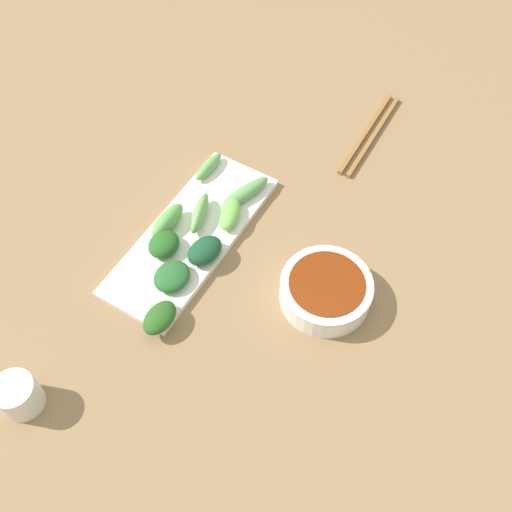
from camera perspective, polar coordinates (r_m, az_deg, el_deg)
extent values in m
cube|color=#8D6C4A|center=(0.93, -2.00, -1.15)|extent=(2.10, 2.10, 0.02)
cylinder|color=white|center=(0.88, 6.84, -3.41)|extent=(0.14, 0.14, 0.04)
cylinder|color=maroon|center=(0.87, 6.90, -3.14)|extent=(0.11, 0.11, 0.03)
cube|color=white|center=(0.96, -6.30, 2.05)|extent=(0.13, 0.34, 0.01)
ellipsoid|color=#65A253|center=(1.03, -4.68, 8.72)|extent=(0.02, 0.07, 0.02)
ellipsoid|color=#174729|center=(0.91, -5.04, 0.54)|extent=(0.06, 0.07, 0.03)
ellipsoid|color=#235B20|center=(0.93, -9.02, 1.15)|extent=(0.05, 0.05, 0.03)
ellipsoid|color=#245E2A|center=(0.90, -8.25, -2.00)|extent=(0.06, 0.07, 0.02)
ellipsoid|color=#6FA75B|center=(0.96, -5.55, 4.23)|extent=(0.05, 0.08, 0.03)
ellipsoid|color=#5DA04E|center=(0.95, -8.51, 3.62)|extent=(0.03, 0.08, 0.03)
ellipsoid|color=#73B951|center=(0.96, -2.56, 4.15)|extent=(0.05, 0.07, 0.02)
ellipsoid|color=#619F5A|center=(0.98, -1.08, 6.22)|extent=(0.06, 0.10, 0.02)
ellipsoid|color=#27571D|center=(0.86, -9.43, -5.99)|extent=(0.04, 0.06, 0.02)
cube|color=olive|center=(1.12, 11.47, 11.48)|extent=(0.01, 0.23, 0.01)
cube|color=olive|center=(1.13, 10.71, 11.80)|extent=(0.01, 0.23, 0.01)
cylinder|color=silver|center=(0.86, -22.25, -12.53)|extent=(0.06, 0.06, 0.06)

